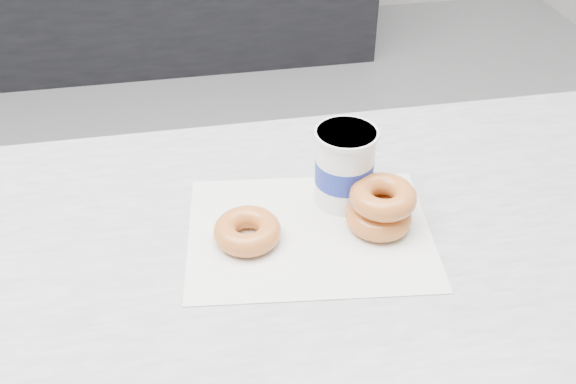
% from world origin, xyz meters
% --- Properties ---
extents(ground, '(5.00, 5.00, 0.00)m').
position_xyz_m(ground, '(0.00, 0.00, 0.00)').
color(ground, gray).
rests_on(ground, ground).
extents(wax_paper, '(0.37, 0.30, 0.00)m').
position_xyz_m(wax_paper, '(0.35, -0.53, 0.90)').
color(wax_paper, silver).
rests_on(wax_paper, counter).
extents(donut_single, '(0.11, 0.11, 0.03)m').
position_xyz_m(donut_single, '(0.26, -0.53, 0.92)').
color(donut_single, '#CA7737').
rests_on(donut_single, wax_paper).
extents(donut_stack, '(0.13, 0.13, 0.07)m').
position_xyz_m(donut_stack, '(0.45, -0.54, 0.93)').
color(donut_stack, '#CA7737').
rests_on(donut_stack, wax_paper).
extents(coffee_cup, '(0.10, 0.10, 0.12)m').
position_xyz_m(coffee_cup, '(0.41, -0.47, 0.96)').
color(coffee_cup, white).
rests_on(coffee_cup, counter).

